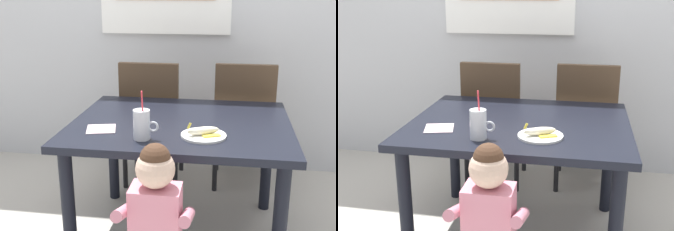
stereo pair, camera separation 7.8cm
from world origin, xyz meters
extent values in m
cube|color=black|center=(0.00, 0.00, 0.72)|extent=(1.22, 1.00, 0.04)
cylinder|color=black|center=(-0.53, -0.42, 0.35)|extent=(0.07, 0.07, 0.70)
cylinder|color=black|center=(0.53, -0.42, 0.35)|extent=(0.07, 0.07, 0.70)
cylinder|color=black|center=(-0.53, 0.42, 0.35)|extent=(0.07, 0.07, 0.70)
cylinder|color=black|center=(0.53, 0.42, 0.35)|extent=(0.07, 0.07, 0.70)
cube|color=#4C3826|center=(-0.30, 0.77, 0.45)|extent=(0.44, 0.44, 0.06)
cube|color=#4C3826|center=(-0.30, 0.57, 0.72)|extent=(0.42, 0.05, 0.48)
cylinder|color=black|center=(-0.11, 0.96, 0.21)|extent=(0.04, 0.04, 0.42)
cylinder|color=black|center=(-0.49, 0.96, 0.21)|extent=(0.04, 0.04, 0.42)
cylinder|color=black|center=(-0.11, 0.58, 0.21)|extent=(0.04, 0.04, 0.42)
cylinder|color=black|center=(-0.49, 0.58, 0.21)|extent=(0.04, 0.04, 0.42)
cube|color=#4C3826|center=(0.37, 0.82, 0.45)|extent=(0.44, 0.44, 0.06)
cube|color=#4C3826|center=(0.37, 0.62, 0.72)|extent=(0.42, 0.05, 0.48)
cylinder|color=black|center=(0.56, 1.01, 0.21)|extent=(0.04, 0.04, 0.42)
cylinder|color=black|center=(0.18, 1.01, 0.21)|extent=(0.04, 0.04, 0.42)
cylinder|color=black|center=(0.56, 0.63, 0.21)|extent=(0.04, 0.04, 0.42)
cylinder|color=black|center=(0.18, 0.63, 0.21)|extent=(0.04, 0.04, 0.42)
cube|color=pink|center=(-0.03, -0.64, 0.49)|extent=(0.22, 0.15, 0.30)
sphere|color=beige|center=(-0.03, -0.64, 0.72)|extent=(0.17, 0.17, 0.17)
sphere|color=#472D1E|center=(-0.03, -0.64, 0.77)|extent=(0.13, 0.13, 0.13)
cylinder|color=pink|center=(-0.17, -0.66, 0.52)|extent=(0.05, 0.24, 0.13)
cylinder|color=pink|center=(0.11, -0.66, 0.52)|extent=(0.05, 0.24, 0.13)
cylinder|color=silver|center=(-0.16, -0.32, 0.81)|extent=(0.08, 0.08, 0.15)
cylinder|color=beige|center=(-0.16, -0.32, 0.78)|extent=(0.07, 0.07, 0.08)
torus|color=silver|center=(-0.10, -0.32, 0.80)|extent=(0.06, 0.01, 0.06)
cylinder|color=#E5333F|center=(-0.15, -0.33, 0.88)|extent=(0.01, 0.04, 0.22)
cylinder|color=white|center=(0.14, -0.24, 0.74)|extent=(0.23, 0.23, 0.01)
ellipsoid|color=#F4EAC6|center=(0.14, -0.25, 0.77)|extent=(0.17, 0.11, 0.04)
cube|color=yellow|center=(0.18, -0.27, 0.75)|extent=(0.10, 0.07, 0.01)
cube|color=yellow|center=(0.14, -0.20, 0.75)|extent=(0.10, 0.07, 0.01)
cylinder|color=yellow|center=(0.07, -0.28, 0.80)|extent=(0.03, 0.02, 0.03)
cube|color=silver|center=(-0.40, -0.21, 0.74)|extent=(0.18, 0.18, 0.00)
camera|label=1|loc=(0.27, -2.24, 1.45)|focal=44.89mm
camera|label=2|loc=(0.34, -2.23, 1.45)|focal=44.89mm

